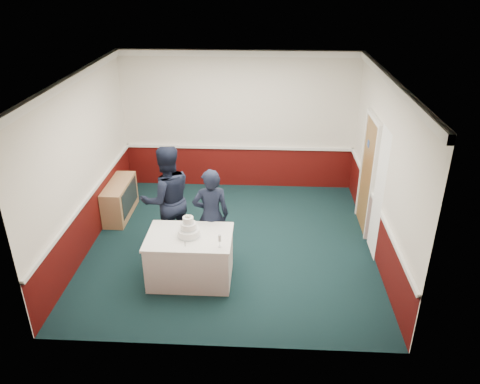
{
  "coord_description": "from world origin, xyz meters",
  "views": [
    {
      "loc": [
        0.54,
        -7.13,
        4.57
      ],
      "look_at": [
        0.16,
        -0.1,
        1.1
      ],
      "focal_mm": 35.0,
      "sensor_mm": 36.0,
      "label": 1
    }
  ],
  "objects_px": {
    "sideboard": "(120,199)",
    "wedding_cake": "(189,230)",
    "cake_knife": "(185,243)",
    "person_woman": "(211,216)",
    "champagne_flute": "(220,239)",
    "cake_table": "(190,257)",
    "person_man": "(167,199)"
  },
  "relations": [
    {
      "from": "cake_table",
      "to": "wedding_cake",
      "type": "relative_size",
      "value": 3.63
    },
    {
      "from": "cake_table",
      "to": "person_man",
      "type": "distance_m",
      "value": 1.17
    },
    {
      "from": "cake_knife",
      "to": "person_woman",
      "type": "distance_m",
      "value": 0.84
    },
    {
      "from": "champagne_flute",
      "to": "sideboard",
      "type": "bearing_deg",
      "value": 133.93
    },
    {
      "from": "cake_table",
      "to": "sideboard",
      "type": "bearing_deg",
      "value": 130.32
    },
    {
      "from": "wedding_cake",
      "to": "cake_knife",
      "type": "relative_size",
      "value": 1.65
    },
    {
      "from": "cake_table",
      "to": "cake_knife",
      "type": "bearing_deg",
      "value": -98.53
    },
    {
      "from": "cake_knife",
      "to": "person_man",
      "type": "bearing_deg",
      "value": 102.94
    },
    {
      "from": "sideboard",
      "to": "person_woman",
      "type": "bearing_deg",
      "value": -35.86
    },
    {
      "from": "wedding_cake",
      "to": "person_woman",
      "type": "relative_size",
      "value": 0.22
    },
    {
      "from": "champagne_flute",
      "to": "wedding_cake",
      "type": "bearing_deg",
      "value": 150.75
    },
    {
      "from": "champagne_flute",
      "to": "person_woman",
      "type": "relative_size",
      "value": 0.12
    },
    {
      "from": "sideboard",
      "to": "person_woman",
      "type": "distance_m",
      "value": 2.5
    },
    {
      "from": "sideboard",
      "to": "cake_knife",
      "type": "height_order",
      "value": "cake_knife"
    },
    {
      "from": "wedding_cake",
      "to": "person_man",
      "type": "distance_m",
      "value": 1.03
    },
    {
      "from": "cake_table",
      "to": "cake_knife",
      "type": "distance_m",
      "value": 0.44
    },
    {
      "from": "cake_table",
      "to": "champagne_flute",
      "type": "height_order",
      "value": "champagne_flute"
    },
    {
      "from": "sideboard",
      "to": "person_man",
      "type": "xyz_separation_m",
      "value": [
        1.2,
        -1.12,
        0.6
      ]
    },
    {
      "from": "sideboard",
      "to": "wedding_cake",
      "type": "bearing_deg",
      "value": -49.68
    },
    {
      "from": "person_man",
      "to": "wedding_cake",
      "type": "bearing_deg",
      "value": 92.77
    },
    {
      "from": "wedding_cake",
      "to": "champagne_flute",
      "type": "height_order",
      "value": "wedding_cake"
    },
    {
      "from": "wedding_cake",
      "to": "cake_knife",
      "type": "xyz_separation_m",
      "value": [
        -0.03,
        -0.2,
        -0.11
      ]
    },
    {
      "from": "wedding_cake",
      "to": "person_woman",
      "type": "xyz_separation_m",
      "value": [
        0.28,
        0.58,
        -0.07
      ]
    },
    {
      "from": "wedding_cake",
      "to": "sideboard",
      "type": "bearing_deg",
      "value": 130.32
    },
    {
      "from": "wedding_cake",
      "to": "person_man",
      "type": "bearing_deg",
      "value": 119.39
    },
    {
      "from": "sideboard",
      "to": "wedding_cake",
      "type": "height_order",
      "value": "wedding_cake"
    },
    {
      "from": "wedding_cake",
      "to": "cake_knife",
      "type": "height_order",
      "value": "wedding_cake"
    },
    {
      "from": "sideboard",
      "to": "cake_knife",
      "type": "bearing_deg",
      "value": -52.83
    },
    {
      "from": "cake_knife",
      "to": "wedding_cake",
      "type": "bearing_deg",
      "value": 71.01
    },
    {
      "from": "sideboard",
      "to": "cake_table",
      "type": "height_order",
      "value": "cake_table"
    },
    {
      "from": "sideboard",
      "to": "person_man",
      "type": "distance_m",
      "value": 1.75
    },
    {
      "from": "cake_table",
      "to": "person_woman",
      "type": "xyz_separation_m",
      "value": [
        0.28,
        0.58,
        0.43
      ]
    }
  ]
}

